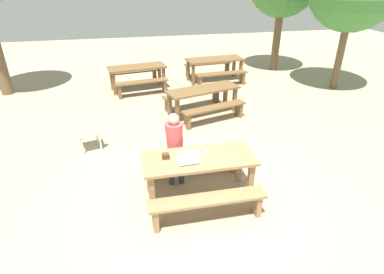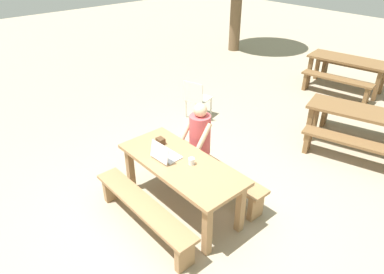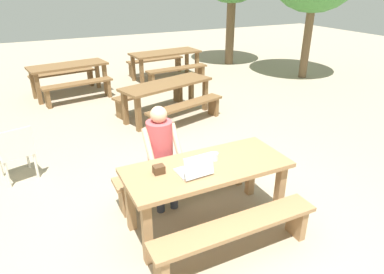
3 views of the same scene
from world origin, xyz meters
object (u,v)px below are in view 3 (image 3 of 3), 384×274
Objects in this scene: person_seated at (161,150)px; picnic_table_rear at (165,56)px; plastic_chair at (16,152)px; picnic_table_distant at (68,70)px; picnic_table_front at (207,175)px; laptop at (195,169)px; picnic_table_mid at (167,89)px; small_pouch at (159,169)px; coffee_mug at (215,157)px.

person_seated reaches higher than picnic_table_rear.
plastic_chair is 0.41× the size of picnic_table_rear.
picnic_table_rear reaches higher than picnic_table_distant.
picnic_table_front is 0.91× the size of picnic_table_rear.
laptop is 0.17× the size of picnic_table_rear.
picnic_table_distant reaches higher than picnic_table_mid.
plastic_chair is at bearing -117.48° from picnic_table_distant.
picnic_table_mid is 2.86m from picnic_table_distant.
small_pouch is at bearing -97.70° from picnic_table_distant.
laptop reaches higher than picnic_table_distant.
person_seated is 3.05m from picnic_table_mid.
small_pouch is at bearing -31.19° from laptop.
plastic_chair reaches higher than picnic_table_distant.
small_pouch is at bearing 171.80° from picnic_table_front.
laptop is (-0.20, -0.10, 0.18)m from picnic_table_front.
picnic_table_front is at bearing -113.48° from picnic_table_rear.
laptop reaches higher than picnic_table_rear.
person_seated is at bearing -84.02° from laptop.
plastic_chair reaches higher than picnic_table_mid.
plastic_chair is 3.14m from picnic_table_mid.
coffee_mug reaches higher than picnic_table_rear.
coffee_mug is (0.33, 0.17, -0.02)m from laptop.
picnic_table_front is at bearing -151.80° from coffee_mug.
person_seated reaches higher than small_pouch.
picnic_table_front is 0.56m from small_pouch.
plastic_chair is at bearing 125.66° from small_pouch.
picnic_table_front is at bearing 118.41° from plastic_chair.
picnic_table_front is 5.81m from picnic_table_distant.
picnic_table_distant is (-2.68, -0.42, -0.01)m from picnic_table_rear.
coffee_mug is 0.11× the size of plastic_chair.
picnic_table_mid is at bearing 66.58° from person_seated.
small_pouch is 0.14× the size of plastic_chair.
picnic_table_rear is at bearing 67.58° from person_seated.
person_seated is 0.69× the size of picnic_table_distant.
picnic_table_mid is at bearing -65.67° from picnic_table_distant.
laptop reaches higher than coffee_mug.
plastic_chair is 0.43× the size of picnic_table_distant.
small_pouch reaches higher than plastic_chair.
small_pouch and coffee_mug have the same top height.
picnic_table_mid is 1.08× the size of picnic_table_distant.
person_seated is (-0.31, 0.59, 0.10)m from picnic_table_front.
picnic_table_front reaches higher than picnic_table_distant.
picnic_table_distant is (-0.15, 5.69, -0.18)m from small_pouch.
coffee_mug is at bearing -49.65° from person_seated.
coffee_mug is at bearing -112.55° from picnic_table_rear.
person_seated is 2.17m from plastic_chair.
picnic_table_rear is at bearing 67.49° from small_pouch.
person_seated reaches higher than picnic_table_distant.
small_pouch is 3.61m from picnic_table_mid.
person_seated is at bearing 66.60° from small_pouch.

